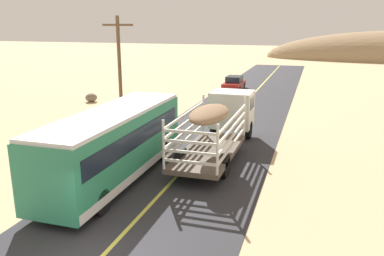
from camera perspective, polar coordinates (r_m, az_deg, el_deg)
The scene contains 5 objects.
livestock_truck at distance 22.50m, azimuth 4.65°, elevation 1.58°, with size 2.53×9.70×3.02m.
bus at distance 18.04m, azimuth -11.15°, elevation -2.20°, with size 2.54×10.00×3.21m.
car_far at distance 42.62m, azimuth 6.10°, elevation 6.41°, with size 1.80×4.40×1.46m.
power_pole_mid at distance 27.54m, azimuth -10.44°, elevation 8.54°, with size 2.20×0.24×7.46m.
boulder_near_shoulder at distance 37.19m, azimuth -14.38°, elevation 4.29°, with size 1.03×1.09×0.77m, color #756656.
Camera 1 is at (5.85, -8.61, 6.99)m, focal length 36.83 mm.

